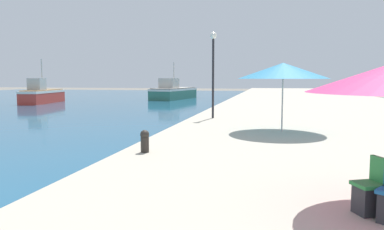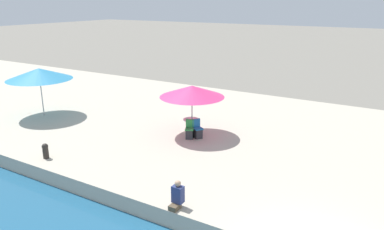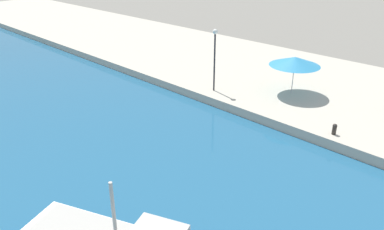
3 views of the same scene
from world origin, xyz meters
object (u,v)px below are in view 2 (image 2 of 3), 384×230
object	(u,v)px
person_at_quay	(177,196)
cafe_table	(191,123)
mooring_bollard	(45,150)
cafe_umbrella_white	(39,74)
cafe_umbrella_pink	(192,91)
cafe_chair_left	(198,131)
cafe_chair_right	(190,132)

from	to	relation	value
person_at_quay	cafe_table	bearing A→B (deg)	27.39
mooring_bollard	cafe_umbrella_white	bearing A→B (deg)	52.42
cafe_umbrella_pink	person_at_quay	xyz separation A→B (m)	(-6.09, -3.10, -1.79)
cafe_umbrella_white	mooring_bollard	xyz separation A→B (m)	(-3.98, -5.17, -2.08)
cafe_umbrella_pink	mooring_bollard	size ratio (longest dim) A/B	4.78
cafe_umbrella_pink	cafe_umbrella_white	size ratio (longest dim) A/B	0.87
cafe_umbrella_pink	cafe_chair_left	xyz separation A→B (m)	(-0.29, -0.50, -1.87)
cafe_table	person_at_quay	distance (m)	6.98
cafe_table	cafe_umbrella_pink	bearing A→B (deg)	-135.16
cafe_table	cafe_chair_left	world-z (taller)	cafe_chair_left
cafe_chair_left	cafe_umbrella_pink	bearing A→B (deg)	-86.85
cafe_chair_right	mooring_bollard	distance (m)	6.47
cafe_umbrella_white	person_at_quay	world-z (taller)	cafe_umbrella_white
cafe_umbrella_pink	cafe_chair_right	world-z (taller)	cafe_umbrella_pink
cafe_chair_right	person_at_quay	distance (m)	6.26
cafe_chair_right	person_at_quay	world-z (taller)	person_at_quay
cafe_umbrella_white	cafe_chair_right	size ratio (longest dim) A/B	3.95
cafe_umbrella_white	cafe_table	xyz separation A→B (m)	(1.79, -8.83, -1.90)
cafe_table	person_at_quay	size ratio (longest dim) A/B	0.86
cafe_chair_right	cafe_table	bearing A→B (deg)	-90.00
cafe_chair_right	person_at_quay	xyz separation A→B (m)	(-5.54, -2.91, 0.08)
person_at_quay	cafe_umbrella_white	bearing A→B (deg)	69.91
cafe_umbrella_pink	cafe_umbrella_white	xyz separation A→B (m)	(-1.69, 8.94, 0.24)
cafe_chair_left	person_at_quay	xyz separation A→B (m)	(-5.80, -2.60, 0.08)
cafe_table	cafe_chair_left	bearing A→B (deg)	-123.02
cafe_table	cafe_chair_left	xyz separation A→B (m)	(-0.39, -0.61, -0.21)
cafe_table	cafe_chair_right	world-z (taller)	cafe_chair_right
cafe_umbrella_white	cafe_table	distance (m)	9.21
cafe_umbrella_pink	mooring_bollard	xyz separation A→B (m)	(-5.67, 3.77, -1.84)
cafe_umbrella_white	mooring_bollard	size ratio (longest dim) A/B	5.49
cafe_chair_right	cafe_chair_left	bearing A→B (deg)	-163.71
person_at_quay	mooring_bollard	world-z (taller)	person_at_quay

